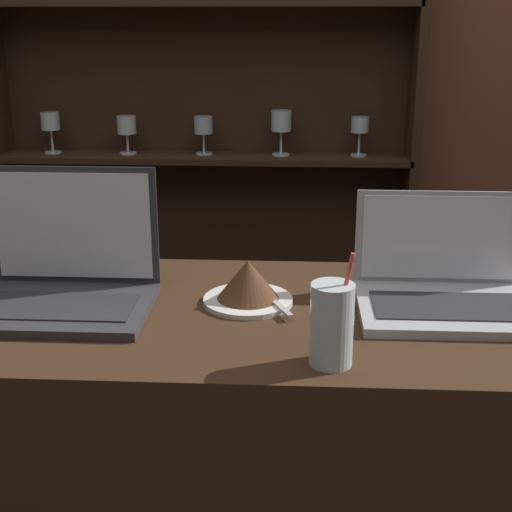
# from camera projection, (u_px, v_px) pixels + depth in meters

# --- Properties ---
(back_wall) EXTENTS (7.00, 0.06, 2.70)m
(back_wall) POSITION_uv_depth(u_px,v_px,m) (251.00, 68.00, 2.39)
(back_wall) COLOR brown
(back_wall) RESTS_ON ground_plane
(back_shelf) EXTENTS (1.40, 0.18, 1.94)m
(back_shelf) POSITION_uv_depth(u_px,v_px,m) (206.00, 168.00, 2.43)
(back_shelf) COLOR #332114
(back_shelf) RESTS_ON ground_plane
(laptop_near) EXTENTS (0.34, 0.25, 0.26)m
(laptop_near) POSITION_uv_depth(u_px,v_px,m) (65.00, 277.00, 1.38)
(laptop_near) COLOR #333338
(laptop_near) RESTS_ON bar_counter
(laptop_far) EXTENTS (0.35, 0.25, 0.21)m
(laptop_far) POSITION_uv_depth(u_px,v_px,m) (447.00, 285.00, 1.38)
(laptop_far) COLOR #ADADB2
(laptop_far) RESTS_ON bar_counter
(cake_plate) EXTENTS (0.18, 0.18, 0.09)m
(cake_plate) POSITION_uv_depth(u_px,v_px,m) (248.00, 284.00, 1.39)
(cake_plate) COLOR silver
(cake_plate) RESTS_ON bar_counter
(water_glass) EXTENTS (0.07, 0.07, 0.19)m
(water_glass) POSITION_uv_depth(u_px,v_px,m) (332.00, 325.00, 1.13)
(water_glass) COLOR silver
(water_glass) RESTS_ON bar_counter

